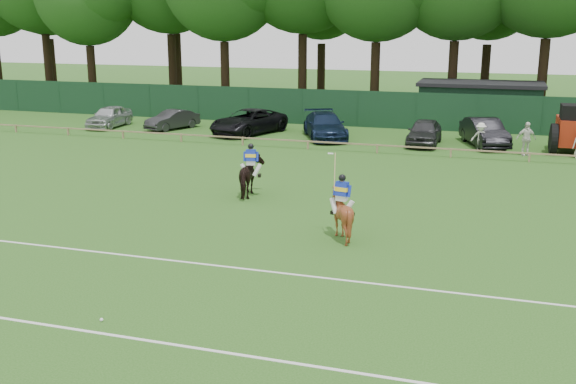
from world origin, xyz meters
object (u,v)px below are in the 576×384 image
at_px(suv_black, 248,122).
at_px(sedan_navy, 325,126).
at_px(hatch_grey, 424,132).
at_px(spectator_left, 481,137).
at_px(horse_chestnut, 341,214).
at_px(spectator_mid, 526,139).
at_px(estate_black, 485,132).
at_px(sedan_grey, 172,120).
at_px(polo_ball, 102,320).
at_px(horse_dark, 251,176).
at_px(tractor, 572,130).
at_px(utility_shed, 480,104).
at_px(sedan_silver, 109,116).

bearing_deg(suv_black, sedan_navy, 17.89).
height_order(hatch_grey, spectator_left, spectator_left).
height_order(horse_chestnut, suv_black, horse_chestnut).
bearing_deg(spectator_mid, horse_chestnut, -131.61).
distance_m(horse_chestnut, estate_black, 19.82).
relative_size(sedan_grey, spectator_left, 2.42).
height_order(estate_black, polo_ball, estate_black).
distance_m(horse_chestnut, sedan_grey, 25.36).
height_order(horse_dark, spectator_left, horse_dark).
distance_m(suv_black, estate_black, 14.73).
bearing_deg(polo_ball, tractor, 64.22).
xyz_separation_m(hatch_grey, tractor, (8.04, -0.07, 0.53)).
relative_size(sedan_navy, tractor, 1.67).
xyz_separation_m(estate_black, utility_shed, (-0.60, 7.88, 0.74)).
distance_m(suv_black, utility_shed, 16.27).
xyz_separation_m(horse_chestnut, sedan_silver, (-20.75, 19.04, -0.10)).
height_order(horse_dark, utility_shed, utility_shed).
bearing_deg(estate_black, horse_dark, -140.36).
bearing_deg(hatch_grey, utility_shed, 72.60).
xyz_separation_m(suv_black, utility_shed, (14.13, 8.02, 0.75)).
relative_size(horse_chestnut, sedan_navy, 0.31).
relative_size(sedan_silver, tractor, 1.32).
bearing_deg(polo_ball, horse_dark, 93.29).
relative_size(sedan_grey, tractor, 1.20).
bearing_deg(hatch_grey, sedan_silver, 179.68).
relative_size(horse_dark, horse_chestnut, 1.20).
height_order(horse_dark, hatch_grey, horse_dark).
distance_m(sedan_navy, spectator_mid, 11.99).
xyz_separation_m(spectator_mid, tractor, (2.41, 1.56, 0.36)).
bearing_deg(sedan_grey, tractor, 21.06).
xyz_separation_m(sedan_silver, utility_shed, (24.28, 8.23, 0.80)).
distance_m(spectator_left, spectator_mid, 2.46).
bearing_deg(hatch_grey, spectator_mid, -15.44).
bearing_deg(spectator_left, estate_black, 96.41).
xyz_separation_m(suv_black, spectator_left, (14.56, -1.66, 0.02)).
distance_m(sedan_silver, tractor, 29.52).
bearing_deg(spectator_left, spectator_mid, -1.16).
height_order(suv_black, tractor, tractor).
distance_m(sedan_silver, utility_shed, 25.65).
bearing_deg(hatch_grey, spectator_left, -17.78).
bearing_deg(horse_dark, spectator_mid, -143.79).
relative_size(sedan_grey, spectator_mid, 2.12).
relative_size(suv_black, utility_shed, 0.68).
bearing_deg(spectator_mid, spectator_left, 145.98).
bearing_deg(spectator_left, suv_black, -174.81).
bearing_deg(suv_black, polo_ball, -57.27).
distance_m(horse_dark, utility_shed, 24.40).
height_order(spectator_left, spectator_mid, spectator_mid).
height_order(spectator_mid, utility_shed, utility_shed).
xyz_separation_m(sedan_silver, spectator_left, (24.71, -1.46, 0.07)).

